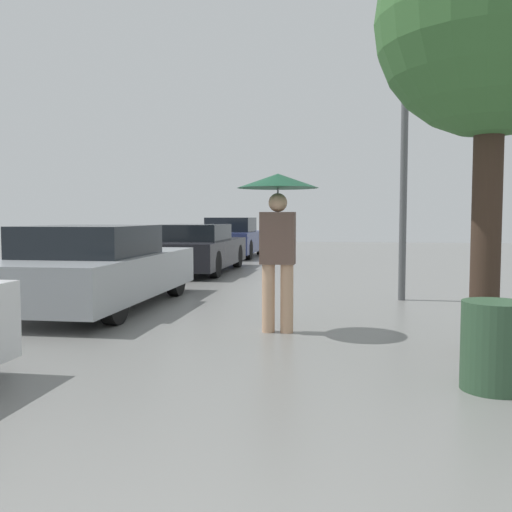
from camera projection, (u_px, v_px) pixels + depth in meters
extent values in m
cylinder|color=tan|center=(268.00, 298.00, 6.80)|extent=(0.15, 0.15, 0.82)
cylinder|color=tan|center=(287.00, 298.00, 6.76)|extent=(0.15, 0.15, 0.82)
cube|color=brown|center=(278.00, 238.00, 6.73)|extent=(0.41, 0.24, 0.61)
sphere|color=tan|center=(278.00, 203.00, 6.70)|extent=(0.22, 0.22, 0.22)
cylinder|color=#515456|center=(278.00, 216.00, 6.71)|extent=(0.02, 0.02, 0.65)
cone|color=#14472D|center=(278.00, 181.00, 6.68)|extent=(0.96, 0.96, 0.17)
cube|color=#9EA3A8|center=(97.00, 275.00, 8.72)|extent=(1.88, 4.34, 0.62)
cube|color=black|center=(90.00, 241.00, 8.47)|extent=(1.60, 1.96, 0.45)
cylinder|color=black|center=(84.00, 275.00, 10.19)|extent=(0.18, 0.67, 0.67)
cylinder|color=black|center=(176.00, 277.00, 9.93)|extent=(0.18, 0.67, 0.67)
cylinder|color=black|center=(114.00, 299.00, 7.27)|extent=(0.18, 0.67, 0.67)
cube|color=black|center=(196.00, 252.00, 14.22)|extent=(1.75, 4.35, 0.62)
cube|color=black|center=(194.00, 232.00, 13.97)|extent=(1.49, 1.96, 0.40)
cylinder|color=black|center=(181.00, 255.00, 15.68)|extent=(0.18, 0.62, 0.62)
cylinder|color=black|center=(237.00, 256.00, 15.44)|extent=(0.18, 0.62, 0.62)
cylinder|color=black|center=(148.00, 263.00, 13.02)|extent=(0.18, 0.62, 0.62)
cylinder|color=black|center=(215.00, 264.00, 12.78)|extent=(0.18, 0.62, 0.62)
cube|color=navy|center=(233.00, 242.00, 19.46)|extent=(1.70, 3.97, 0.68)
cube|color=black|center=(231.00, 225.00, 19.22)|extent=(1.44, 1.79, 0.48)
cylinder|color=black|center=(219.00, 245.00, 20.81)|extent=(0.18, 0.64, 0.64)
cylinder|color=black|center=(260.00, 246.00, 20.57)|extent=(0.18, 0.64, 0.64)
cylinder|color=black|center=(202.00, 249.00, 18.38)|extent=(0.18, 0.64, 0.64)
cylinder|color=black|center=(249.00, 250.00, 18.14)|extent=(0.18, 0.64, 0.64)
cylinder|color=#38281E|center=(486.00, 222.00, 5.58)|extent=(0.28, 0.28, 2.65)
sphere|color=#386633|center=(492.00, 20.00, 5.44)|extent=(2.22, 2.22, 2.22)
cylinder|color=#515456|center=(404.00, 156.00, 9.27)|extent=(0.12, 0.12, 4.73)
sphere|color=beige|center=(407.00, 0.00, 9.10)|extent=(0.35, 0.35, 0.35)
cylinder|color=#2D4C33|center=(494.00, 346.00, 4.52)|extent=(0.52, 0.52, 0.71)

